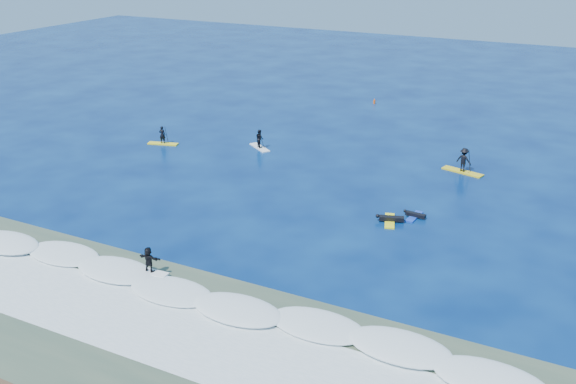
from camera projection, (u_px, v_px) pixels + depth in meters
The scene contains 11 objects.
ground at pixel (253, 216), 41.82m from camera, with size 160.00×160.00×0.00m, color #031648.
shallow_water at pixel (106, 326), 30.26m from camera, with size 90.00×13.00×0.01m, color #394E3D.
breaking_wave at pixel (158, 287), 33.57m from camera, with size 40.00×6.00×0.30m, color white.
whitewater at pixel (120, 315), 31.09m from camera, with size 34.00×5.00×0.02m, color silver.
sup_paddler_left at pixel (163, 138), 55.76m from camera, with size 2.76×1.36×1.88m.
sup_paddler_center at pixel (260, 140), 54.69m from camera, with size 2.60×2.10×1.89m.
sup_paddler_right at pixel (464, 162), 49.13m from camera, with size 3.32×1.61×2.26m.
prone_paddler_near at pixel (390, 219), 41.03m from camera, with size 1.79×2.36×0.48m.
prone_paddler_far at pixel (414, 215), 41.64m from camera, with size 1.52×1.94×0.40m.
wave_surfer at pixel (149, 261), 34.37m from camera, with size 2.15×0.71×1.54m.
marker_buoy at pixel (374, 101), 68.99m from camera, with size 0.24×0.24×0.58m.
Camera 1 is at (19.28, -32.96, 17.29)m, focal length 40.00 mm.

